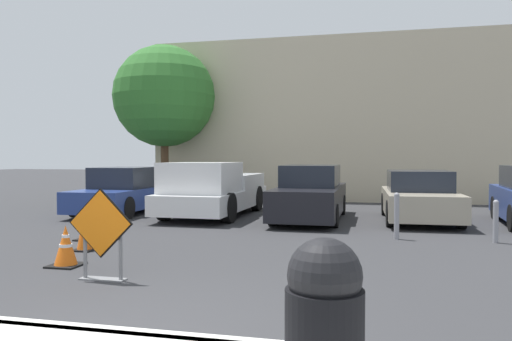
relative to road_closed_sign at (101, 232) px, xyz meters
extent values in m
plane|color=#333335|center=(1.46, 7.82, -0.71)|extent=(96.00, 96.00, 0.00)
cube|color=beige|center=(1.46, -2.18, -0.64)|extent=(23.08, 0.20, 0.14)
cube|color=black|center=(0.00, 0.00, 0.12)|extent=(1.00, 0.03, 1.00)
cube|color=orange|center=(0.00, -0.02, 0.12)|extent=(0.95, 0.03, 0.95)
cube|color=slate|center=(0.00, 0.04, -0.70)|extent=(0.69, 0.20, 0.02)
cube|color=slate|center=(-0.28, 0.04, -0.29)|extent=(0.04, 0.04, 0.83)
cube|color=slate|center=(0.28, 0.04, -0.29)|extent=(0.04, 0.04, 0.83)
cube|color=black|center=(-1.07, 0.72, -0.70)|extent=(0.50, 0.50, 0.03)
cone|color=orange|center=(-1.07, 0.72, -0.36)|extent=(0.37, 0.37, 0.64)
cylinder|color=white|center=(-1.07, 0.72, -0.22)|extent=(0.11, 0.11, 0.06)
cylinder|color=white|center=(-1.07, 0.72, -0.37)|extent=(0.20, 0.20, 0.06)
cube|color=black|center=(-1.53, 2.01, -0.70)|extent=(0.39, 0.39, 0.03)
cone|color=orange|center=(-1.53, 2.01, -0.30)|extent=(0.29, 0.29, 0.76)
cylinder|color=white|center=(-1.53, 2.01, -0.14)|extent=(0.09, 0.09, 0.07)
cylinder|color=white|center=(-1.53, 2.01, -0.32)|extent=(0.16, 0.16, 0.07)
cube|color=black|center=(-2.13, 3.09, -0.70)|extent=(0.47, 0.47, 0.03)
cone|color=orange|center=(-2.13, 3.09, -0.35)|extent=(0.35, 0.35, 0.67)
cylinder|color=white|center=(-2.13, 3.09, -0.20)|extent=(0.11, 0.11, 0.06)
cylinder|color=white|center=(-2.13, 3.09, -0.36)|extent=(0.19, 0.19, 0.06)
cube|color=black|center=(-2.65, 4.21, -0.70)|extent=(0.38, 0.38, 0.03)
cone|color=orange|center=(-2.65, 4.21, -0.36)|extent=(0.28, 0.28, 0.65)
cylinder|color=white|center=(-2.65, 4.21, -0.21)|extent=(0.09, 0.09, 0.06)
cylinder|color=white|center=(-2.65, 4.21, -0.37)|extent=(0.16, 0.16, 0.06)
cube|color=black|center=(-3.08, 5.45, -0.70)|extent=(0.40, 0.40, 0.03)
cone|color=orange|center=(-3.08, 5.45, -0.40)|extent=(0.29, 0.29, 0.57)
cylinder|color=white|center=(-3.08, 5.45, -0.27)|extent=(0.09, 0.09, 0.05)
cylinder|color=white|center=(-3.08, 5.45, -0.41)|extent=(0.16, 0.16, 0.05)
cube|color=navy|center=(-3.85, 7.87, -0.22)|extent=(1.82, 4.36, 0.63)
cube|color=#1E232D|center=(-3.86, 7.98, 0.42)|extent=(1.58, 2.02, 0.65)
cylinder|color=black|center=(-3.02, 6.53, -0.39)|extent=(0.21, 0.65, 0.65)
cylinder|color=black|center=(-4.65, 6.51, -0.39)|extent=(0.21, 0.65, 0.65)
cylinder|color=black|center=(-3.06, 9.22, -0.39)|extent=(0.21, 0.65, 0.65)
cylinder|color=black|center=(-4.68, 9.20, -0.39)|extent=(0.21, 0.65, 0.65)
cube|color=silver|center=(-0.88, 8.00, -0.21)|extent=(2.11, 5.23, 0.55)
cube|color=silver|center=(-0.90, 6.83, 0.49)|extent=(1.90, 2.11, 0.85)
cube|color=silver|center=(-0.85, 10.24, 0.29)|extent=(1.94, 0.13, 0.45)
cube|color=silver|center=(0.10, 9.03, 0.29)|extent=(0.14, 2.50, 0.45)
cube|color=silver|center=(-1.83, 9.06, 0.29)|extent=(0.14, 2.50, 0.45)
cylinder|color=black|center=(0.03, 6.43, -0.30)|extent=(0.25, 0.82, 0.82)
cylinder|color=black|center=(-1.84, 6.46, -0.30)|extent=(0.25, 0.82, 0.82)
cylinder|color=black|center=(0.08, 9.55, -0.30)|extent=(0.25, 0.82, 0.82)
cylinder|color=black|center=(-1.79, 9.58, -0.30)|extent=(0.25, 0.82, 0.82)
cube|color=black|center=(2.09, 7.62, -0.16)|extent=(1.73, 4.70, 0.78)
cube|color=#1E232D|center=(2.09, 7.73, 0.54)|extent=(1.51, 2.16, 0.60)
cylinder|color=black|center=(2.87, 6.16, -0.41)|extent=(0.20, 0.60, 0.60)
cylinder|color=black|center=(1.30, 6.17, -0.41)|extent=(0.20, 0.60, 0.60)
cylinder|color=black|center=(2.88, 9.07, -0.41)|extent=(0.20, 0.60, 0.60)
cylinder|color=black|center=(1.31, 9.07, -0.41)|extent=(0.20, 0.60, 0.60)
cube|color=#A39984|center=(5.06, 7.98, -0.20)|extent=(1.96, 4.27, 0.66)
cube|color=#1E232D|center=(5.06, 8.08, 0.41)|extent=(1.68, 1.99, 0.56)
cylinder|color=black|center=(5.95, 6.69, -0.37)|extent=(0.22, 0.68, 0.68)
cylinder|color=black|center=(4.25, 6.64, -0.37)|extent=(0.22, 0.68, 0.68)
cylinder|color=black|center=(5.88, 9.31, -0.37)|extent=(0.22, 0.68, 0.68)
cylinder|color=black|center=(4.18, 9.26, -0.37)|extent=(0.22, 0.68, 0.68)
cylinder|color=black|center=(7.26, 9.07, -0.39)|extent=(0.24, 0.66, 0.65)
cylinder|color=black|center=(3.49, -3.00, -0.21)|extent=(0.55, 0.55, 0.73)
sphere|color=black|center=(3.49, -3.00, 0.26)|extent=(0.53, 0.53, 0.53)
cylinder|color=gray|center=(4.32, 4.71, -0.23)|extent=(0.11, 0.11, 0.96)
sphere|color=gray|center=(4.32, 4.71, 0.25)|extent=(0.12, 0.12, 0.12)
cylinder|color=gray|center=(6.30, 4.71, -0.29)|extent=(0.11, 0.11, 0.84)
sphere|color=gray|center=(6.30, 4.71, 0.13)|extent=(0.12, 0.12, 0.12)
cube|color=beige|center=(3.07, 15.87, 2.58)|extent=(16.70, 5.00, 6.59)
cylinder|color=#513823|center=(-4.42, 12.38, 0.64)|extent=(0.32, 0.32, 2.70)
sphere|color=#2D6B28|center=(-4.42, 12.38, 3.52)|extent=(4.09, 4.09, 4.09)
camera|label=1|loc=(3.81, -6.45, 1.08)|focal=35.00mm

